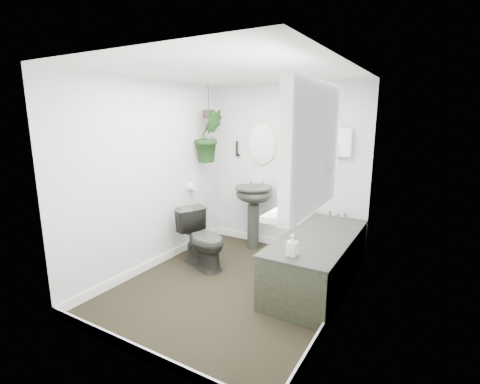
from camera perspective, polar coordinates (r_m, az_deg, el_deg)
The scene contains 22 objects.
floor at distance 4.06m, azimuth -1.11°, elevation -15.19°, with size 2.30×2.80×0.02m, color black.
ceiling at distance 3.63m, azimuth -1.27°, elevation 19.38°, with size 2.30×2.80×0.02m, color white.
wall_back at distance 4.91m, azimuth 7.46°, elevation 3.85°, with size 2.30×0.02×2.30m, color silver.
wall_front at distance 2.61m, azimuth -17.62°, elevation -4.17°, with size 2.30×0.02×2.30m, color silver.
wall_left at distance 4.38m, azimuth -14.26°, elevation 2.55°, with size 0.02×2.80×2.30m, color silver.
wall_right at distance 3.23m, azimuth 16.65°, elevation -0.97°, with size 0.02×2.80×2.30m, color silver.
skirting at distance 4.03m, azimuth -1.11°, elevation -14.44°, with size 2.30×2.80×0.10m, color white.
bathtub at distance 4.05m, azimuth 12.61°, elevation -10.89°, with size 0.72×1.72×0.58m, color #292A24, non-canonical shape.
bath_screen at distance 4.34m, azimuth 11.06°, elevation 4.35°, with size 0.04×0.72×1.40m, color silver, non-canonical shape.
shower_box at distance 4.55m, azimuth 16.65°, elevation 7.85°, with size 0.20×0.10×0.35m, color white.
oval_mirror at distance 4.98m, azimuth 3.54°, elevation 8.11°, with size 0.46×0.03×0.62m, color beige.
wall_sconce at distance 5.18m, azimuth -0.51°, elevation 7.18°, with size 0.04×0.04×0.22m, color black.
toilet_roll_holder at distance 4.90m, azimuth -7.89°, elevation 0.85°, with size 0.11×0.11×0.11m, color white.
window_recess at distance 2.51m, azimuth 11.89°, elevation 7.16°, with size 0.08×1.00×0.90m, color white.
window_sill at distance 2.60m, azimuth 10.02°, elevation -1.99°, with size 0.18×1.00×0.04m, color white.
window_blinds at distance 2.52m, azimuth 10.92°, elevation 7.23°, with size 0.01×0.86×0.76m, color white.
toilet at distance 4.41m, azimuth -6.11°, elevation -7.64°, with size 0.41×0.71×0.73m, color #292A24.
pedestal_sink at distance 4.97m, azimuth 2.18°, elevation -4.17°, with size 0.53×0.45×0.91m, color #292A24, non-canonical shape.
sill_plant at distance 2.84m, azimuth 12.61°, elevation 2.28°, with size 0.24×0.21×0.27m, color black.
hanging_plant at distance 4.93m, azimuth -5.11°, elevation 9.10°, with size 0.40×0.32×0.72m, color black.
soap_bottle at distance 3.33m, azimuth 8.57°, elevation -8.62°, with size 0.09×0.09×0.21m, color black.
hanging_pot at distance 4.93m, azimuth -5.18°, elevation 12.61°, with size 0.16×0.16×0.12m, color black.
Camera 1 is at (1.88, -3.07, 1.86)m, focal length 26.00 mm.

